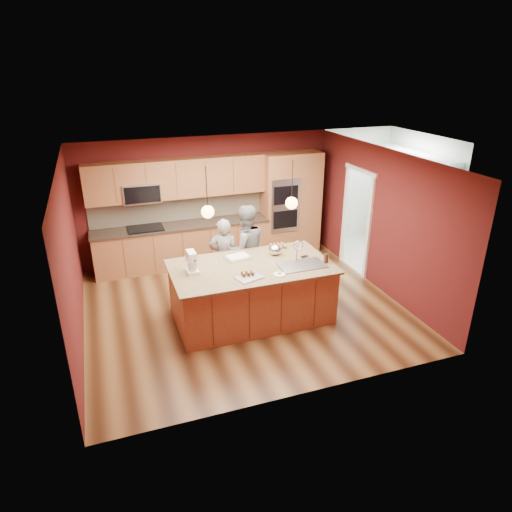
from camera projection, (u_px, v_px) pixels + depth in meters
name	position (u px, v px, depth m)	size (l,w,h in m)	color
floor	(243.00, 307.00, 8.31)	(5.50, 5.50, 0.00)	#422412
ceiling	(241.00, 158.00, 7.24)	(5.50, 5.50, 0.00)	white
wall_back	(207.00, 199.00, 9.94)	(5.50, 5.50, 0.00)	#4F1514
wall_front	(305.00, 306.00, 5.61)	(5.50, 5.50, 0.00)	#4F1514
wall_left	(70.00, 259.00, 6.93)	(5.00, 5.00, 0.00)	#4F1514
wall_right	(381.00, 220.00, 8.62)	(5.00, 5.00, 0.00)	#4F1514
cabinet_run	(180.00, 222.00, 9.66)	(3.74, 0.64, 2.30)	brown
oven_column	(290.00, 203.00, 10.32)	(1.30, 0.62, 2.30)	brown
doorway_trim	(356.00, 222.00, 9.42)	(0.08, 1.11, 2.20)	white
laundry_room	(415.00, 169.00, 9.91)	(2.60, 2.70, 2.70)	beige
pendant_left	(208.00, 212.00, 6.98)	(0.20, 0.20, 0.80)	black
pendant_right	(292.00, 203.00, 7.40)	(0.20, 0.20, 0.80)	black
island	(252.00, 291.00, 7.78)	(2.68, 1.50, 1.37)	brown
person_left	(224.00, 257.00, 8.49)	(0.55, 0.36, 1.51)	black
person_right	(245.00, 249.00, 8.57)	(0.84, 0.65, 1.72)	gray
stand_mixer	(192.00, 264.00, 7.29)	(0.20, 0.27, 0.36)	white
sheet_cake	(238.00, 257.00, 7.87)	(0.47, 0.38, 0.05)	white
cooling_rack	(249.00, 277.00, 7.16)	(0.41, 0.29, 0.02)	#9EA0A6
mixing_bowl	(275.00, 250.00, 8.00)	(0.23, 0.23, 0.19)	silver
plate	(279.00, 274.00, 7.27)	(0.19, 0.19, 0.01)	white
tumbler	(326.00, 258.00, 7.69)	(0.08, 0.08, 0.16)	#331A0D
phone	(305.00, 256.00, 7.93)	(0.13, 0.07, 0.01)	black
cupcakes_left	(191.00, 258.00, 7.79)	(0.16, 0.24, 0.07)	#C88043
cupcakes_rack	(248.00, 273.00, 7.22)	(0.22, 0.15, 0.07)	#C88043
cupcakes_right	(278.00, 246.00, 8.30)	(0.29, 0.22, 0.07)	#C88043
washer	(410.00, 236.00, 10.21)	(0.63, 0.65, 1.02)	white
dryer	(390.00, 227.00, 10.79)	(0.63, 0.65, 1.01)	white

